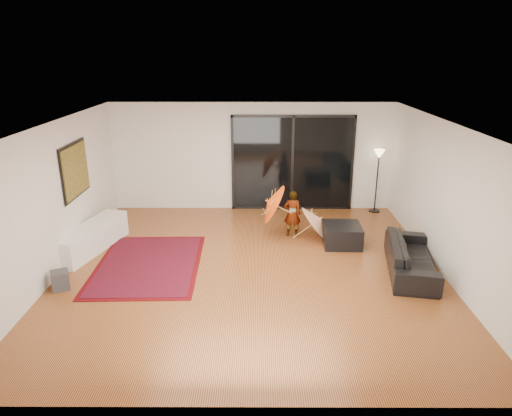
{
  "coord_description": "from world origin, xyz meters",
  "views": [
    {
      "loc": [
        0.12,
        -7.7,
        3.89
      ],
      "look_at": [
        0.1,
        0.32,
        1.1
      ],
      "focal_mm": 32.0,
      "sensor_mm": 36.0,
      "label": 1
    }
  ],
  "objects_px": {
    "media_console": "(92,238)",
    "sofa": "(411,257)",
    "ottoman": "(342,235)",
    "child": "(292,214)"
  },
  "relations": [
    {
      "from": "ottoman",
      "to": "child",
      "type": "distance_m",
      "value": 1.16
    },
    {
      "from": "media_console",
      "to": "sofa",
      "type": "distance_m",
      "value": 6.27
    },
    {
      "from": "ottoman",
      "to": "child",
      "type": "relative_size",
      "value": 0.74
    },
    {
      "from": "media_console",
      "to": "ottoman",
      "type": "bearing_deg",
      "value": 18.8
    },
    {
      "from": "sofa",
      "to": "ottoman",
      "type": "relative_size",
      "value": 2.61
    },
    {
      "from": "media_console",
      "to": "sofa",
      "type": "xyz_separation_m",
      "value": [
        6.2,
        -0.94,
        0.02
      ]
    },
    {
      "from": "media_console",
      "to": "ottoman",
      "type": "xyz_separation_m",
      "value": [
        5.15,
        0.28,
        -0.05
      ]
    },
    {
      "from": "media_console",
      "to": "child",
      "type": "distance_m",
      "value": 4.21
    },
    {
      "from": "media_console",
      "to": "child",
      "type": "relative_size",
      "value": 1.89
    },
    {
      "from": "ottoman",
      "to": "child",
      "type": "height_order",
      "value": "child"
    }
  ]
}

